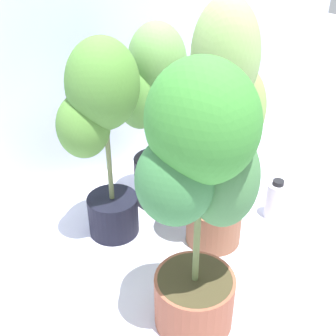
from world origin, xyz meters
The scene contains 6 objects.
ground_plane centered at (0.00, 0.00, 0.00)m, with size 8.00×8.00×0.00m, color silver.
potted_plant_back_center centered at (-0.02, 0.47, 0.46)m, with size 0.39×0.30×0.81m.
potted_plant_front_left centered at (-0.33, -0.15, 0.53)m, with size 0.38×0.34×0.88m.
potted_plant_back_left centered at (-0.32, 0.40, 0.50)m, with size 0.38×0.31×0.81m.
potted_plant_center centered at (-0.01, 0.12, 0.56)m, with size 0.38×0.28×0.95m.
nutrient_bottle centered at (0.31, 0.07, 0.09)m, with size 0.09×0.09×0.19m.
Camera 1 is at (-0.97, -0.87, 1.17)m, focal length 46.37 mm.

